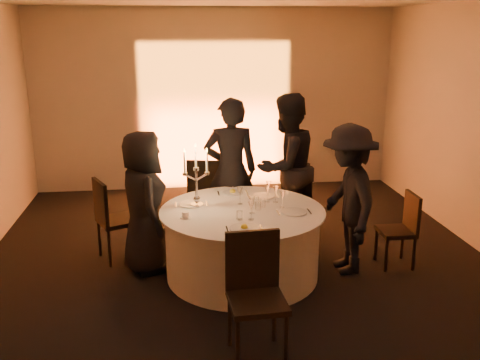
{
  "coord_description": "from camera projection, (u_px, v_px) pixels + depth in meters",
  "views": [
    {
      "loc": [
        -0.72,
        -5.43,
        2.69
      ],
      "look_at": [
        0.0,
        0.2,
        1.05
      ],
      "focal_mm": 40.0,
      "sensor_mm": 36.0,
      "label": 1
    }
  ],
  "objects": [
    {
      "name": "floor",
      "position": [
        242.0,
        274.0,
        6.01
      ],
      "size": [
        7.0,
        7.0,
        0.0
      ],
      "primitive_type": "plane",
      "color": "black",
      "rests_on": "ground"
    },
    {
      "name": "wall_back",
      "position": [
        215.0,
        100.0,
        8.93
      ],
      "size": [
        7.0,
        0.0,
        7.0
      ],
      "primitive_type": "plane",
      "rotation": [
        1.57,
        0.0,
        0.0
      ],
      "color": "beige",
      "rests_on": "floor"
    },
    {
      "name": "wall_front",
      "position": [
        351.0,
        318.0,
        2.26
      ],
      "size": [
        7.0,
        0.0,
        7.0
      ],
      "primitive_type": "plane",
      "rotation": [
        -1.57,
        0.0,
        0.0
      ],
      "color": "beige",
      "rests_on": "floor"
    },
    {
      "name": "uplighter_fixture",
      "position": [
        217.0,
        188.0,
        9.05
      ],
      "size": [
        0.25,
        0.12,
        0.1
      ],
      "primitive_type": "cube",
      "color": "black",
      "rests_on": "floor"
    },
    {
      "name": "banquet_table",
      "position": [
        242.0,
        243.0,
        5.9
      ],
      "size": [
        1.8,
        1.8,
        0.77
      ],
      "color": "black",
      "rests_on": "floor"
    },
    {
      "name": "chair_left",
      "position": [
        111.0,
        215.0,
        6.25
      ],
      "size": [
        0.58,
        0.58,
        0.99
      ],
      "rotation": [
        0.0,
        0.0,
        2.0
      ],
      "color": "black",
      "rests_on": "floor"
    },
    {
      "name": "chair_back_left",
      "position": [
        205.0,
        190.0,
        7.2
      ],
      "size": [
        0.52,
        0.52,
        1.0
      ],
      "rotation": [
        0.0,
        0.0,
        2.95
      ],
      "color": "black",
      "rests_on": "floor"
    },
    {
      "name": "chair_back_right",
      "position": [
        287.0,
        199.0,
        7.06
      ],
      "size": [
        0.53,
        0.53,
        0.88
      ],
      "rotation": [
        0.0,
        0.0,
        -2.61
      ],
      "color": "black",
      "rests_on": "floor"
    },
    {
      "name": "chair_right",
      "position": [
        402.0,
        226.0,
        6.13
      ],
      "size": [
        0.39,
        0.38,
        0.87
      ],
      "rotation": [
        0.0,
        0.0,
        -1.59
      ],
      "color": "black",
      "rests_on": "floor"
    },
    {
      "name": "chair_front",
      "position": [
        255.0,
        287.0,
        4.45
      ],
      "size": [
        0.49,
        0.49,
        1.05
      ],
      "rotation": [
        0.0,
        0.0,
        0.05
      ],
      "color": "black",
      "rests_on": "floor"
    },
    {
      "name": "guest_left",
      "position": [
        144.0,
        202.0,
        5.93
      ],
      "size": [
        0.7,
        0.89,
        1.61
      ],
      "primitive_type": "imported",
      "rotation": [
        0.0,
        0.0,
        1.83
      ],
      "color": "black",
      "rests_on": "floor"
    },
    {
      "name": "guest_back_left",
      "position": [
        231.0,
        171.0,
        6.75
      ],
      "size": [
        0.68,
        0.45,
        1.86
      ],
      "primitive_type": "imported",
      "rotation": [
        0.0,
        0.0,
        3.13
      ],
      "color": "black",
      "rests_on": "floor"
    },
    {
      "name": "guest_back_right",
      "position": [
        286.0,
        167.0,
        6.88
      ],
      "size": [
        1.16,
        1.1,
        1.89
      ],
      "primitive_type": "imported",
      "rotation": [
        0.0,
        0.0,
        -2.56
      ],
      "color": "black",
      "rests_on": "floor"
    },
    {
      "name": "guest_right",
      "position": [
        348.0,
        199.0,
        5.91
      ],
      "size": [
        0.64,
        1.1,
        1.69
      ],
      "primitive_type": "imported",
      "rotation": [
        0.0,
        0.0,
        -1.56
      ],
      "color": "black",
      "rests_on": "floor"
    },
    {
      "name": "plate_left",
      "position": [
        191.0,
        204.0,
        5.97
      ],
      "size": [
        0.36,
        0.28,
        0.01
      ],
      "color": "white",
      "rests_on": "banquet_table"
    },
    {
      "name": "plate_back_left",
      "position": [
        233.0,
        192.0,
        6.37
      ],
      "size": [
        0.36,
        0.24,
        0.08
      ],
      "color": "white",
      "rests_on": "banquet_table"
    },
    {
      "name": "plate_back_right",
      "position": [
        263.0,
        196.0,
        6.24
      ],
      "size": [
        0.35,
        0.28,
        0.01
      ],
      "color": "white",
      "rests_on": "banquet_table"
    },
    {
      "name": "plate_right",
      "position": [
        294.0,
        212.0,
        5.71
      ],
      "size": [
        0.36,
        0.28,
        0.01
      ],
      "color": "white",
      "rests_on": "banquet_table"
    },
    {
      "name": "plate_front",
      "position": [
        244.0,
        227.0,
        5.24
      ],
      "size": [
        0.36,
        0.3,
        0.08
      ],
      "color": "white",
      "rests_on": "banquet_table"
    },
    {
      "name": "coffee_cup",
      "position": [
        185.0,
        215.0,
        5.54
      ],
      "size": [
        0.11,
        0.11,
        0.07
      ],
      "color": "white",
      "rests_on": "banquet_table"
    },
    {
      "name": "candelabra",
      "position": [
        196.0,
        184.0,
        5.87
      ],
      "size": [
        0.3,
        0.14,
        0.71
      ],
      "color": "silver",
      "rests_on": "banquet_table"
    },
    {
      "name": "wine_glass_a",
      "position": [
        267.0,
        191.0,
        6.01
      ],
      "size": [
        0.07,
        0.07,
        0.19
      ],
      "color": "silver",
      "rests_on": "banquet_table"
    },
    {
      "name": "wine_glass_b",
      "position": [
        240.0,
        192.0,
        5.95
      ],
      "size": [
        0.07,
        0.07,
        0.19
      ],
      "color": "silver",
      "rests_on": "banquet_table"
    },
    {
      "name": "wine_glass_c",
      "position": [
        282.0,
        196.0,
        5.82
      ],
      "size": [
        0.07,
        0.07,
        0.19
      ],
      "color": "silver",
      "rests_on": "banquet_table"
    },
    {
      "name": "wine_glass_d",
      "position": [
        252.0,
        201.0,
        5.65
      ],
      "size": [
        0.07,
        0.07,
        0.19
      ],
      "color": "silver",
      "rests_on": "banquet_table"
    },
    {
      "name": "wine_glass_e",
      "position": [
        251.0,
        207.0,
        5.47
      ],
      "size": [
        0.07,
        0.07,
        0.19
      ],
      "color": "silver",
      "rests_on": "banquet_table"
    },
    {
      "name": "wine_glass_f",
      "position": [
        269.0,
        186.0,
        6.19
      ],
      "size": [
        0.07,
        0.07,
        0.19
      ],
      "color": "silver",
      "rests_on": "banquet_table"
    },
    {
      "name": "wine_glass_g",
      "position": [
        276.0,
        191.0,
        6.01
      ],
      "size": [
        0.07,
        0.07,
        0.19
      ],
      "color": "silver",
      "rests_on": "banquet_table"
    },
    {
      "name": "tumbler_a",
      "position": [
        258.0,
        206.0,
        5.78
      ],
      "size": [
        0.07,
        0.07,
        0.09
      ],
      "primitive_type": "cylinder",
      "color": "silver",
      "rests_on": "banquet_table"
    },
    {
      "name": "tumbler_b",
      "position": [
        263.0,
        203.0,
        5.88
      ],
      "size": [
        0.07,
        0.07,
        0.09
      ],
      "primitive_type": "cylinder",
      "color": "silver",
      "rests_on": "banquet_table"
    },
    {
      "name": "tumbler_c",
      "position": [
        240.0,
        215.0,
        5.5
      ],
      "size": [
        0.07,
        0.07,
        0.09
      ],
      "primitive_type": "cylinder",
      "color": "silver",
      "rests_on": "banquet_table"
    },
    {
      "name": "tumbler_d",
      "position": [
        256.0,
        201.0,
        5.95
      ],
      "size": [
        0.07,
        0.07,
        0.09
      ],
      "primitive_type": "cylinder",
      "color": "silver",
      "rests_on": "banquet_table"
    }
  ]
}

